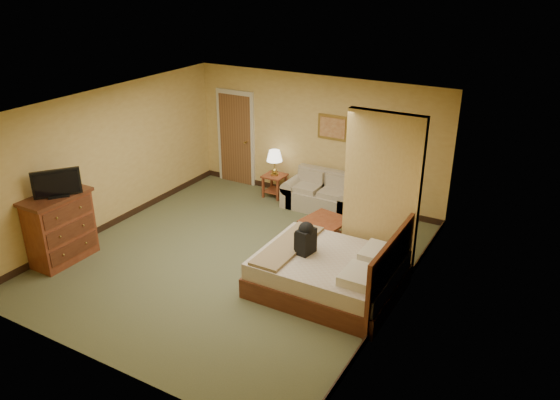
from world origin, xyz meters
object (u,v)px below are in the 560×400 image
Objects in this scene: loveseat at (322,197)px; bed at (332,273)px; dresser at (60,228)px; coffee_table at (325,226)px.

loveseat is 3.03m from bed.
loveseat is at bearing 118.45° from bed.
dresser is at bearing -125.41° from loveseat.
bed is (1.45, -2.67, 0.06)m from loveseat.
dresser reaches higher than bed.
dresser reaches higher than coffee_table.
loveseat is 1.30× the size of dresser.
coffee_table is at bearing 118.94° from bed.
bed is at bearing -61.06° from coffee_table.
bed reaches higher than coffee_table.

